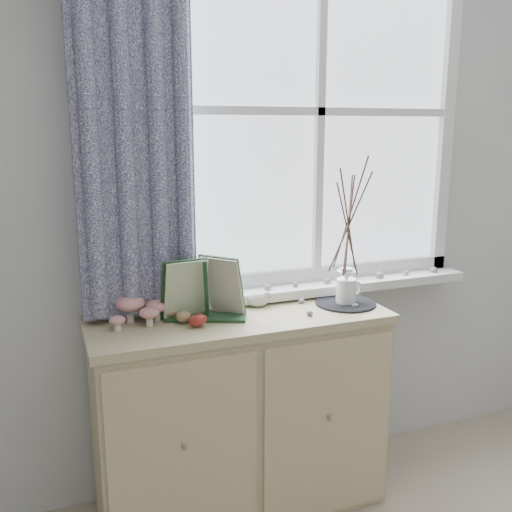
{
  "coord_description": "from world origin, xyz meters",
  "views": [
    {
      "loc": [
        -0.86,
        -0.29,
        1.58
      ],
      "look_at": [
        -0.1,
        1.7,
        1.1
      ],
      "focal_mm": 40.0,
      "sensor_mm": 36.0,
      "label": 1
    }
  ],
  "objects_px": {
    "botanical_book": "(207,290)",
    "twig_pitcher": "(349,219)",
    "sideboard": "(241,413)",
    "toadstool_cluster": "(139,307)"
  },
  "relations": [
    {
      "from": "botanical_book",
      "to": "twig_pitcher",
      "type": "relative_size",
      "value": 0.58
    },
    {
      "from": "sideboard",
      "to": "twig_pitcher",
      "type": "relative_size",
      "value": 1.89
    },
    {
      "from": "botanical_book",
      "to": "toadstool_cluster",
      "type": "xyz_separation_m",
      "value": [
        -0.25,
        0.08,
        -0.07
      ]
    },
    {
      "from": "botanical_book",
      "to": "toadstool_cluster",
      "type": "bearing_deg",
      "value": -175.35
    },
    {
      "from": "sideboard",
      "to": "botanical_book",
      "type": "bearing_deg",
      "value": -173.86
    },
    {
      "from": "toadstool_cluster",
      "to": "twig_pitcher",
      "type": "height_order",
      "value": "twig_pitcher"
    },
    {
      "from": "toadstool_cluster",
      "to": "twig_pitcher",
      "type": "bearing_deg",
      "value": -4.93
    },
    {
      "from": "botanical_book",
      "to": "twig_pitcher",
      "type": "bearing_deg",
      "value": 21.84
    },
    {
      "from": "twig_pitcher",
      "to": "botanical_book",
      "type": "bearing_deg",
      "value": 177.99
    },
    {
      "from": "botanical_book",
      "to": "twig_pitcher",
      "type": "distance_m",
      "value": 0.65
    }
  ]
}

